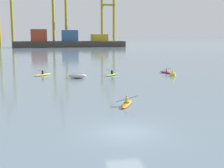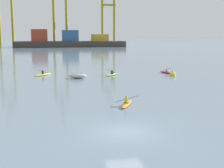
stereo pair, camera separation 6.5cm
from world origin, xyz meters
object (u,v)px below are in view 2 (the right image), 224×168
(container_barge, at_px, (69,41))
(kayak_lime, at_px, (112,74))
(capsized_dinghy, at_px, (78,76))
(kayak_orange, at_px, (127,104))
(gantry_crane_east_mid, at_px, (109,12))
(gantry_crane_west_mid, at_px, (60,7))
(kayak_yellow, at_px, (43,74))
(channel_buoy, at_px, (173,74))
(gantry_crane_west, at_px, (5,5))
(kayak_magenta, at_px, (167,72))

(container_barge, relative_size, kayak_lime, 17.33)
(capsized_dinghy, distance_m, kayak_orange, 18.69)
(gantry_crane_east_mid, bearing_deg, gantry_crane_west_mid, -165.13)
(kayak_orange, bearing_deg, gantry_crane_west_mid, 89.80)
(kayak_yellow, bearing_deg, gantry_crane_east_mid, 73.89)
(kayak_lime, height_order, kayak_yellow, kayak_lime)
(container_barge, height_order, gantry_crane_east_mid, gantry_crane_east_mid)
(kayak_lime, bearing_deg, channel_buoy, -16.50)
(kayak_yellow, bearing_deg, gantry_crane_west_mid, 85.67)
(gantry_crane_east_mid, height_order, kayak_yellow, gantry_crane_east_mid)
(gantry_crane_west, distance_m, kayak_yellow, 113.95)
(container_barge, xyz_separation_m, capsized_dinghy, (-6.18, -101.98, -2.16))
(gantry_crane_west, xyz_separation_m, channel_buoy, (36.43, -115.76, -18.96))
(kayak_magenta, bearing_deg, channel_buoy, -95.90)
(channel_buoy, bearing_deg, gantry_crane_west_mid, 95.91)
(container_barge, xyz_separation_m, gantry_crane_west, (-28.13, 13.26, 16.81))
(gantry_crane_east_mid, distance_m, kayak_yellow, 117.76)
(capsized_dinghy, bearing_deg, gantry_crane_east_mid, 76.71)
(gantry_crane_east_mid, height_order, kayak_magenta, gantry_crane_east_mid)
(kayak_magenta, height_order, kayak_yellow, same)
(gantry_crane_west, bearing_deg, gantry_crane_east_mid, 1.16)
(channel_buoy, bearing_deg, capsized_dinghy, 177.96)
(container_barge, bearing_deg, gantry_crane_west_mid, 111.76)
(kayak_lime, relative_size, kayak_yellow, 1.00)
(channel_buoy, distance_m, kayak_magenta, 3.62)
(container_barge, bearing_deg, kayak_magenta, -84.99)
(gantry_crane_west, height_order, gantry_crane_east_mid, gantry_crane_west)
(gantry_crane_west_mid, xyz_separation_m, kayak_yellow, (-7.99, -105.56, -18.06))
(kayak_magenta, relative_size, kayak_lime, 1.21)
(capsized_dinghy, bearing_deg, kayak_lime, 20.74)
(container_barge, relative_size, gantry_crane_west, 1.34)
(container_barge, bearing_deg, gantry_crane_east_mid, 33.84)
(kayak_lime, bearing_deg, kayak_magenta, 5.92)
(channel_buoy, relative_size, kayak_yellow, 0.35)
(gantry_crane_east_mid, height_order, capsized_dinghy, gantry_crane_east_mid)
(gantry_crane_west, height_order, channel_buoy, gantry_crane_west)
(kayak_orange, bearing_deg, kayak_yellow, 108.35)
(capsized_dinghy, distance_m, kayak_magenta, 15.18)
(gantry_crane_east_mid, bearing_deg, capsized_dinghy, -103.29)
(gantry_crane_west, relative_size, capsized_dinghy, 13.18)
(gantry_crane_east_mid, distance_m, kayak_magenta, 115.04)
(kayak_magenta, distance_m, kayak_yellow, 19.80)
(kayak_lime, bearing_deg, container_barge, 89.66)
(capsized_dinghy, relative_size, kayak_yellow, 0.99)
(gantry_crane_west_mid, relative_size, kayak_magenta, 10.96)
(channel_buoy, xyz_separation_m, kayak_yellow, (-19.40, 4.73, -0.19))
(capsized_dinghy, relative_size, kayak_magenta, 0.81)
(kayak_magenta, height_order, kayak_lime, kayak_lime)
(gantry_crane_east_mid, height_order, kayak_lime, gantry_crane_east_mid)
(kayak_magenta, xyz_separation_m, kayak_lime, (-9.26, -0.96, 0.00))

